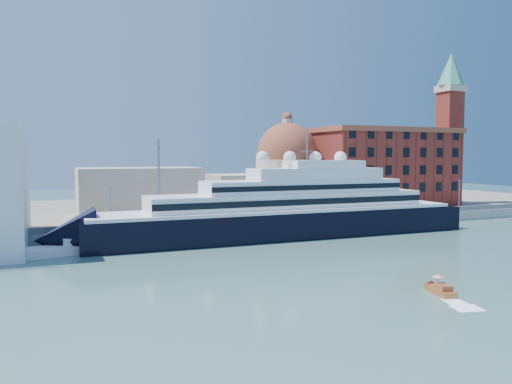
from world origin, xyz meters
name	(u,v)px	position (x,y,z in m)	size (l,w,h in m)	color
ground	(322,259)	(0.00, 0.00, 0.00)	(400.00, 400.00, 0.00)	#355C55
quay	(246,225)	(0.00, 34.00, 1.25)	(180.00, 10.00, 2.50)	gray
land	(197,209)	(0.00, 75.00, 1.00)	(260.00, 72.00, 2.00)	slate
quay_fence	(254,220)	(0.00, 29.50, 3.10)	(180.00, 0.10, 1.20)	slate
superyacht	(270,216)	(0.93, 23.00, 4.67)	(90.63, 12.57, 27.09)	black
service_barge	(64,249)	(-39.03, 20.76, 0.87)	(14.06, 7.37, 3.01)	white
water_taxi	(440,289)	(3.07, -23.66, 0.59)	(2.92, 5.43, 2.45)	brown
warehouse	(386,167)	(52.00, 52.00, 13.79)	(43.00, 19.00, 23.25)	maroon
campanile	(450,119)	(76.00, 52.00, 28.76)	(8.40, 8.40, 47.00)	maroon
church	(236,178)	(6.39, 57.72, 10.91)	(66.00, 18.00, 25.50)	beige
lamp_posts	(194,190)	(-12.67, 32.27, 9.84)	(120.80, 2.40, 18.00)	slate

